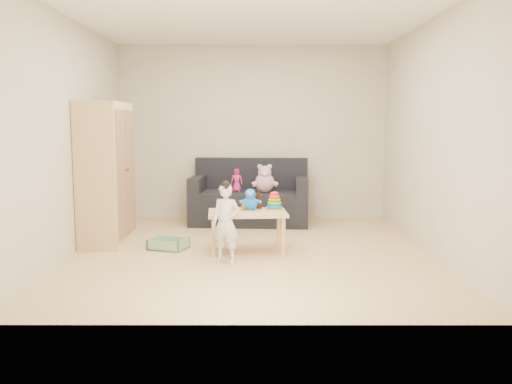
{
  "coord_description": "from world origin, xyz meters",
  "views": [
    {
      "loc": [
        0.06,
        -6.0,
        1.44
      ],
      "look_at": [
        0.05,
        0.25,
        0.65
      ],
      "focal_mm": 38.0,
      "sensor_mm": 36.0,
      "label": 1
    }
  ],
  "objects_px": {
    "sofa": "(250,207)",
    "toddler": "(226,224)",
    "wardrobe": "(106,173)",
    "play_table": "(248,231)"
  },
  "relations": [
    {
      "from": "wardrobe",
      "to": "play_table",
      "type": "distance_m",
      "value": 1.87
    },
    {
      "from": "sofa",
      "to": "toddler",
      "type": "height_order",
      "value": "toddler"
    },
    {
      "from": "play_table",
      "to": "toddler",
      "type": "relative_size",
      "value": 1.07
    },
    {
      "from": "toddler",
      "to": "wardrobe",
      "type": "bearing_deg",
      "value": 165.15
    },
    {
      "from": "sofa",
      "to": "toddler",
      "type": "relative_size",
      "value": 2.06
    },
    {
      "from": "sofa",
      "to": "play_table",
      "type": "relative_size",
      "value": 1.92
    },
    {
      "from": "wardrobe",
      "to": "toddler",
      "type": "distance_m",
      "value": 1.83
    },
    {
      "from": "wardrobe",
      "to": "play_table",
      "type": "height_order",
      "value": "wardrobe"
    },
    {
      "from": "toddler",
      "to": "sofa",
      "type": "bearing_deg",
      "value": 102.27
    },
    {
      "from": "wardrobe",
      "to": "play_table",
      "type": "bearing_deg",
      "value": -15.08
    }
  ]
}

